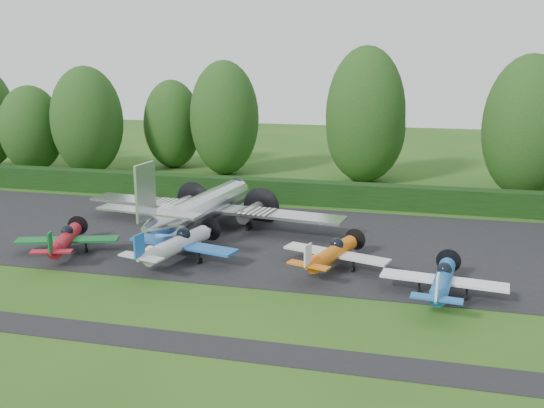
% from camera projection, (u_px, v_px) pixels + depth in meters
% --- Properties ---
extents(ground, '(160.00, 160.00, 0.00)m').
position_uv_depth(ground, '(239.00, 295.00, 32.82)').
color(ground, '#225116').
rests_on(ground, ground).
extents(apron, '(70.00, 18.00, 0.01)m').
position_uv_depth(apron, '(280.00, 241.00, 42.24)').
color(apron, black).
rests_on(apron, ground).
extents(taxiway_verge, '(70.00, 2.00, 0.00)m').
position_uv_depth(taxiway_verge, '(200.00, 345.00, 27.16)').
color(taxiway_verge, black).
rests_on(taxiway_verge, ground).
extents(hedgerow, '(90.00, 1.60, 2.00)m').
position_uv_depth(hedgerow, '(309.00, 204.00, 52.60)').
color(hedgerow, black).
rests_on(hedgerow, ground).
extents(transport_plane, '(20.39, 15.63, 6.53)m').
position_uv_depth(transport_plane, '(204.00, 207.00, 44.08)').
color(transport_plane, silver).
rests_on(transport_plane, ground).
extents(light_plane_red, '(6.53, 6.87, 2.51)m').
position_uv_depth(light_plane_red, '(66.00, 239.00, 39.08)').
color(light_plane_red, '#A30F1D').
rests_on(light_plane_red, ground).
extents(light_plane_white, '(7.44, 7.82, 2.86)m').
position_uv_depth(light_plane_white, '(178.00, 244.00, 37.66)').
color(light_plane_white, silver).
rests_on(light_plane_white, ground).
extents(light_plane_orange, '(6.65, 6.99, 2.56)m').
position_uv_depth(light_plane_orange, '(333.00, 253.00, 36.34)').
color(light_plane_orange, '#D5610C').
rests_on(light_plane_orange, ground).
extents(light_plane_blue, '(6.64, 6.98, 2.55)m').
position_uv_depth(light_plane_blue, '(443.00, 280.00, 32.01)').
color(light_plane_blue, '#1B5BA5').
rests_on(light_plane_blue, ground).
extents(tree_1, '(7.54, 7.54, 11.48)m').
position_uv_depth(tree_1, '(87.00, 121.00, 64.21)').
color(tree_1, black).
rests_on(tree_1, ground).
extents(tree_3, '(7.87, 7.87, 13.50)m').
position_uv_depth(tree_3, '(365.00, 115.00, 60.00)').
color(tree_3, black).
rests_on(tree_3, ground).
extents(tree_4, '(7.79, 7.79, 12.76)m').
position_uv_depth(tree_4, '(527.00, 127.00, 53.84)').
color(tree_4, black).
rests_on(tree_4, ground).
extents(tree_6, '(6.78, 6.78, 9.40)m').
position_uv_depth(tree_6, '(31.00, 129.00, 65.98)').
color(tree_6, black).
rests_on(tree_6, ground).
extents(tree_7, '(6.43, 6.43, 9.89)m').
position_uv_depth(tree_7, '(172.00, 124.00, 68.23)').
color(tree_7, black).
rests_on(tree_7, ground).
extents(tree_9, '(7.31, 7.31, 12.07)m').
position_uv_depth(tree_9, '(224.00, 118.00, 64.09)').
color(tree_9, black).
rests_on(tree_9, ground).
extents(tree_10, '(7.90, 7.90, 10.89)m').
position_uv_depth(tree_10, '(365.00, 128.00, 60.55)').
color(tree_10, black).
rests_on(tree_10, ground).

